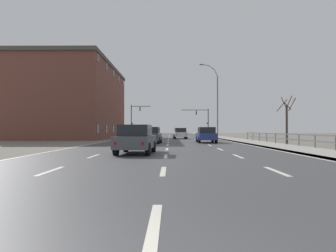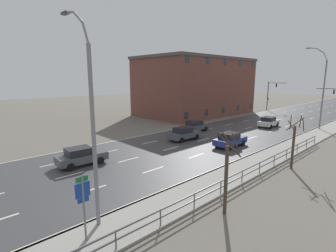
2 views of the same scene
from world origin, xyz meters
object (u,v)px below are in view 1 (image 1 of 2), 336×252
(traffic_signal_right, at_px, (203,118))
(car_far_right, at_px, (133,134))
(brick_building, at_px, (69,102))
(car_far_left, at_px, (180,133))
(car_near_left, at_px, (151,135))
(car_mid_centre, at_px, (136,139))
(car_distant, at_px, (206,135))
(street_lamp_midground, at_px, (216,102))
(traffic_signal_left, at_px, (134,116))

(traffic_signal_right, xyz_separation_m, car_far_right, (-10.72, -28.26, -2.92))
(traffic_signal_right, bearing_deg, brick_building, -146.85)
(car_far_left, height_order, car_near_left, same)
(car_mid_centre, bearing_deg, car_distant, 72.28)
(traffic_signal_right, bearing_deg, car_far_left, -106.36)
(car_far_left, xyz_separation_m, car_near_left, (-3.26, -15.27, 0.00))
(traffic_signal_right, distance_m, car_far_right, 30.37)
(street_lamp_midground, xyz_separation_m, traffic_signal_left, (-14.66, 16.11, -1.50))
(car_distant, bearing_deg, traffic_signal_right, 84.63)
(brick_building, bearing_deg, car_mid_centre, -66.08)
(car_near_left, height_order, car_mid_centre, same)
(traffic_signal_right, height_order, car_near_left, traffic_signal_right)
(street_lamp_midground, distance_m, car_far_right, 18.61)
(car_mid_centre, bearing_deg, traffic_signal_left, 99.92)
(traffic_signal_right, height_order, car_far_right, traffic_signal_right)
(traffic_signal_right, relative_size, car_far_right, 1.35)
(car_distant, xyz_separation_m, brick_building, (-19.30, 16.92, 4.82))
(traffic_signal_right, height_order, traffic_signal_left, traffic_signal_left)
(car_far_left, distance_m, car_mid_centre, 28.30)
(traffic_signal_left, height_order, car_far_right, traffic_signal_left)
(car_far_left, bearing_deg, brick_building, 166.80)
(traffic_signal_right, distance_m, brick_building, 26.72)
(car_distant, relative_size, car_mid_centre, 0.98)
(traffic_signal_right, distance_m, car_distant, 31.77)
(car_far_right, bearing_deg, brick_building, 129.58)
(car_mid_centre, relative_size, brick_building, 0.18)
(street_lamp_midground, xyz_separation_m, car_near_left, (-9.02, -18.66, -4.83))
(car_far_right, bearing_deg, car_distant, -23.46)
(street_lamp_midground, relative_size, traffic_signal_left, 1.79)
(traffic_signal_left, height_order, car_near_left, traffic_signal_left)
(traffic_signal_right, relative_size, car_distant, 1.36)
(traffic_signal_left, bearing_deg, car_near_left, -80.79)
(car_distant, height_order, brick_building, brick_building)
(car_distant, relative_size, car_far_right, 1.00)
(traffic_signal_left, bearing_deg, street_lamp_midground, -47.71)
(car_distant, bearing_deg, brick_building, 138.85)
(traffic_signal_right, relative_size, car_mid_centre, 1.33)
(car_far_right, bearing_deg, traffic_signal_left, 95.69)
(street_lamp_midground, distance_m, brick_building, 22.89)
(traffic_signal_left, bearing_deg, car_distant, -71.63)
(car_near_left, xyz_separation_m, car_mid_centre, (-0.03, -12.83, 0.00))
(traffic_signal_right, xyz_separation_m, car_near_left, (-8.45, -32.94, -2.92))
(car_near_left, distance_m, car_far_right, 5.20)
(traffic_signal_right, height_order, car_distant, traffic_signal_right)
(traffic_signal_left, distance_m, car_mid_centre, 48.05)
(street_lamp_midground, relative_size, car_far_right, 2.81)
(car_far_left, xyz_separation_m, brick_building, (-17.13, 3.10, 4.82))
(car_near_left, bearing_deg, traffic_signal_right, 78.08)
(street_lamp_midground, height_order, car_near_left, street_lamp_midground)
(street_lamp_midground, height_order, brick_building, street_lamp_midground)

